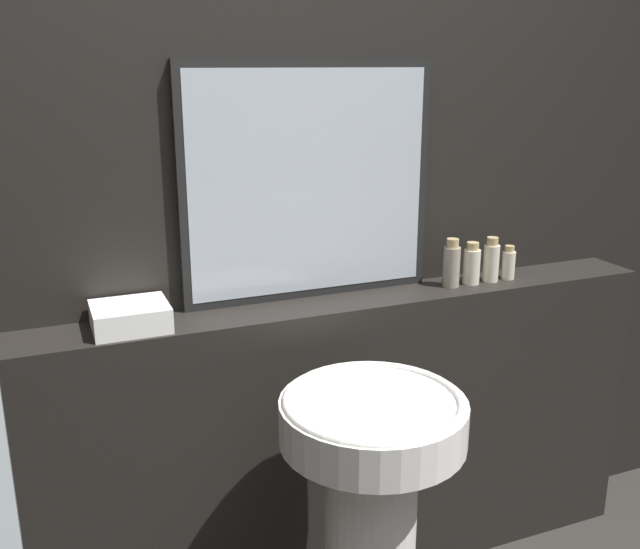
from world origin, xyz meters
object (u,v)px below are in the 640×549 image
at_px(conditioner_bottle, 472,265).
at_px(lotion_bottle, 491,261).
at_px(mirror, 309,183).
at_px(towel_stack, 130,317).
at_px(body_wash_bottle, 508,264).
at_px(shampoo_bottle, 452,265).
at_px(pedestal_sink, 371,510).

height_order(conditioner_bottle, lotion_bottle, lotion_bottle).
bearing_deg(mirror, lotion_bottle, -7.53).
xyz_separation_m(towel_stack, body_wash_bottle, (1.26, -0.00, 0.02)).
bearing_deg(towel_stack, mirror, 8.30).
relative_size(towel_stack, lotion_bottle, 1.37).
relative_size(towel_stack, body_wash_bottle, 1.79).
height_order(towel_stack, lotion_bottle, lotion_bottle).
xyz_separation_m(mirror, towel_stack, (-0.57, -0.08, -0.32)).
height_order(towel_stack, conditioner_bottle, conditioner_bottle).
distance_m(conditioner_bottle, lotion_bottle, 0.08).
height_order(shampoo_bottle, lotion_bottle, shampoo_bottle).
bearing_deg(shampoo_bottle, conditioner_bottle, 0.00).
relative_size(shampoo_bottle, lotion_bottle, 1.06).
bearing_deg(shampoo_bottle, pedestal_sink, -137.94).
xyz_separation_m(pedestal_sink, towel_stack, (-0.53, 0.46, 0.46)).
height_order(lotion_bottle, body_wash_bottle, lotion_bottle).
height_order(pedestal_sink, shampoo_bottle, shampoo_bottle).
xyz_separation_m(conditioner_bottle, body_wash_bottle, (0.15, -0.00, -0.01)).
height_order(towel_stack, body_wash_bottle, body_wash_bottle).
distance_m(conditioner_bottle, body_wash_bottle, 0.15).
relative_size(lotion_bottle, body_wash_bottle, 1.31).
height_order(mirror, body_wash_bottle, mirror).
bearing_deg(conditioner_bottle, pedestal_sink, -141.98).
relative_size(mirror, conditioner_bottle, 5.66).
bearing_deg(body_wash_bottle, lotion_bottle, 180.00).
bearing_deg(towel_stack, lotion_bottle, 0.00).
xyz_separation_m(mirror, body_wash_bottle, (0.69, -0.08, -0.31)).
bearing_deg(pedestal_sink, shampoo_bottle, 42.06).
height_order(pedestal_sink, body_wash_bottle, body_wash_bottle).
distance_m(shampoo_bottle, conditioner_bottle, 0.08).
height_order(mirror, shampoo_bottle, mirror).
xyz_separation_m(shampoo_bottle, body_wash_bottle, (0.23, -0.00, -0.02)).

